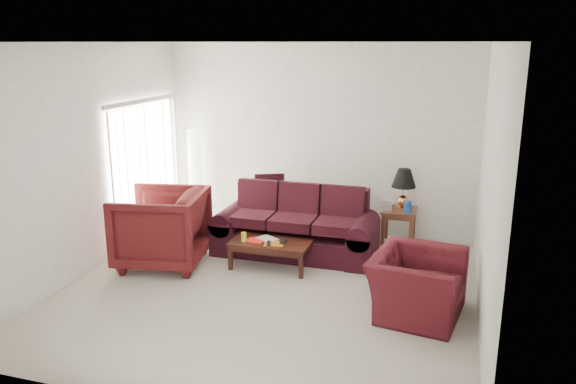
# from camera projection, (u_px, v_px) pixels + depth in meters

# --- Properties ---
(floor) EXTENTS (5.00, 5.00, 0.00)m
(floor) POSITION_uv_depth(u_px,v_px,m) (268.00, 289.00, 7.05)
(floor) COLOR beige
(floor) RESTS_ON ground
(blinds) EXTENTS (0.10, 2.00, 2.16)m
(blinds) POSITION_uv_depth(u_px,v_px,m) (147.00, 171.00, 8.65)
(blinds) COLOR silver
(blinds) RESTS_ON ground
(sofa) EXTENTS (2.40, 1.19, 0.95)m
(sofa) POSITION_uv_depth(u_px,v_px,m) (295.00, 223.00, 8.12)
(sofa) COLOR black
(sofa) RESTS_ON ground
(throw_pillow) EXTENTS (0.52, 0.40, 0.48)m
(throw_pillow) POSITION_uv_depth(u_px,v_px,m) (270.00, 188.00, 8.91)
(throw_pillow) COLOR black
(throw_pillow) RESTS_ON sofa
(end_table) EXTENTS (0.51, 0.51, 0.56)m
(end_table) POSITION_uv_depth(u_px,v_px,m) (398.00, 227.00, 8.58)
(end_table) COLOR brown
(end_table) RESTS_ON ground
(table_lamp) EXTENTS (0.44, 0.44, 0.61)m
(table_lamp) POSITION_uv_depth(u_px,v_px,m) (403.00, 189.00, 8.47)
(table_lamp) COLOR #D28141
(table_lamp) RESTS_ON end_table
(clock) EXTENTS (0.16, 0.07, 0.15)m
(clock) POSITION_uv_depth(u_px,v_px,m) (387.00, 206.00, 8.42)
(clock) COLOR silver
(clock) RESTS_ON end_table
(blue_canister) EXTENTS (0.14, 0.14, 0.17)m
(blue_canister) POSITION_uv_depth(u_px,v_px,m) (407.00, 207.00, 8.30)
(blue_canister) COLOR navy
(blue_canister) RESTS_ON end_table
(picture_frame) EXTENTS (0.18, 0.21, 0.06)m
(picture_frame) POSITION_uv_depth(u_px,v_px,m) (388.00, 200.00, 8.65)
(picture_frame) COLOR white
(picture_frame) RESTS_ON end_table
(floor_lamp) EXTENTS (0.35, 0.35, 1.65)m
(floor_lamp) POSITION_uv_depth(u_px,v_px,m) (196.00, 177.00, 9.39)
(floor_lamp) COLOR white
(floor_lamp) RESTS_ON ground
(armchair_left) EXTENTS (1.35, 1.32, 1.06)m
(armchair_left) POSITION_uv_depth(u_px,v_px,m) (161.00, 228.00, 7.72)
(armchair_left) COLOR #481013
(armchair_left) RESTS_ON ground
(armchair_right) EXTENTS (1.11, 1.23, 0.71)m
(armchair_right) POSITION_uv_depth(u_px,v_px,m) (417.00, 284.00, 6.34)
(armchair_right) COLOR #430F16
(armchair_right) RESTS_ON ground
(coffee_table) EXTENTS (1.15, 0.68, 0.38)m
(coffee_table) POSITION_uv_depth(u_px,v_px,m) (271.00, 255.00, 7.68)
(coffee_table) COLOR black
(coffee_table) RESTS_ON ground
(magazine_red) EXTENTS (0.28, 0.23, 0.01)m
(magazine_red) POSITION_uv_depth(u_px,v_px,m) (255.00, 241.00, 7.64)
(magazine_red) COLOR red
(magazine_red) RESTS_ON coffee_table
(magazine_white) EXTENTS (0.34, 0.31, 0.02)m
(magazine_white) POSITION_uv_depth(u_px,v_px,m) (267.00, 239.00, 7.71)
(magazine_white) COLOR silver
(magazine_white) RESTS_ON coffee_table
(magazine_orange) EXTENTS (0.28, 0.23, 0.01)m
(magazine_orange) POSITION_uv_depth(u_px,v_px,m) (274.00, 244.00, 7.51)
(magazine_orange) COLOR #BD6816
(magazine_orange) RESTS_ON coffee_table
(remote_a) EXTENTS (0.10, 0.17, 0.02)m
(remote_a) POSITION_uv_depth(u_px,v_px,m) (269.00, 243.00, 7.48)
(remote_a) COLOR black
(remote_a) RESTS_ON coffee_table
(remote_b) EXTENTS (0.07, 0.17, 0.02)m
(remote_b) POSITION_uv_depth(u_px,v_px,m) (283.00, 241.00, 7.55)
(remote_b) COLOR black
(remote_b) RESTS_ON coffee_table
(yellow_glass) EXTENTS (0.09, 0.09, 0.13)m
(yellow_glass) POSITION_uv_depth(u_px,v_px,m) (244.00, 237.00, 7.62)
(yellow_glass) COLOR gold
(yellow_glass) RESTS_ON coffee_table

